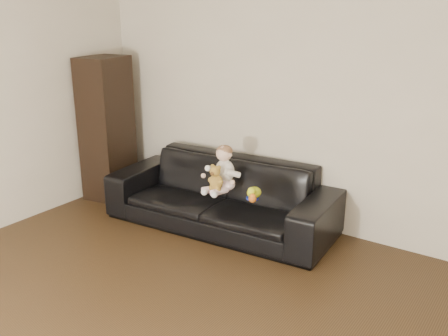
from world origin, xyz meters
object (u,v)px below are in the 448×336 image
Objects in this scene: toy_green at (254,192)px; toy_blue_disc at (252,198)px; baby at (223,171)px; teddy_bear at (216,178)px; sofa at (221,194)px; toy_rattle at (253,199)px; cabinet at (107,128)px.

toy_blue_disc is at bearing -86.02° from toy_green.
toy_green is at bearing 19.49° from baby.
baby is 1.83× the size of teddy_bear.
sofa is 0.34m from baby.
toy_rattle reaches higher than toy_blue_disc.
sofa is at bearing 165.19° from toy_green.
toy_green is at bearing 114.65° from toy_rattle.
baby reaches higher than toy_green.
teddy_bear reaches higher than toy_rattle.
cabinet is 1.66m from baby.
teddy_bear is at bearing -66.49° from baby.
cabinet is at bearing -164.28° from baby.
toy_rattle is 0.09m from toy_blue_disc.
toy_rattle is at bearing -28.43° from sofa.
toy_rattle is at bearing -16.15° from cabinet.
sofa is at bearing -9.70° from cabinet.
toy_green is (0.34, 0.00, -0.14)m from baby.
toy_green reaches higher than toy_blue_disc.
cabinet is 10.63× the size of toy_green.
teddy_bear is at bearing -162.31° from toy_blue_disc.
sofa is 1.61m from cabinet.
toy_blue_disc is (0.34, -0.03, -0.19)m from baby.
cabinet reaches higher than sofa.
toy_blue_disc is at bearing 121.71° from toy_rattle.
baby is 0.37m from toy_green.
baby is 3.88× the size of toy_blue_disc.
baby is 6.05× the size of toy_rattle.
toy_rattle is (2.04, -0.21, -0.32)m from cabinet.
toy_rattle is (0.50, -0.22, 0.14)m from sofa.
toy_green is at bearing -19.06° from sofa.
teddy_bear is 3.31× the size of toy_rattle.
toy_rattle is 0.64× the size of toy_blue_disc.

